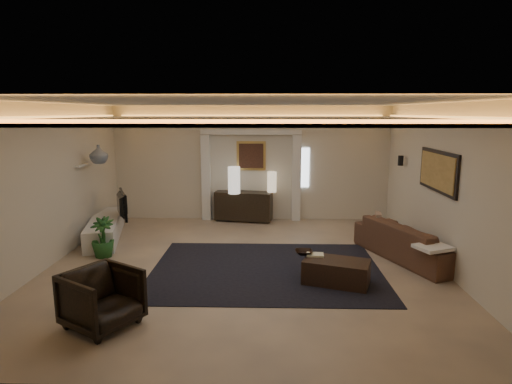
{
  "coord_description": "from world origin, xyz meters",
  "views": [
    {
      "loc": [
        0.42,
        -7.4,
        2.74
      ],
      "look_at": [
        0.2,
        0.6,
        1.25
      ],
      "focal_mm": 30.14,
      "sensor_mm": 36.0,
      "label": 1
    }
  ],
  "objects_px": {
    "coffee_table": "(336,272)",
    "armchair": "(102,299)",
    "sofa": "(410,241)",
    "console": "(244,206)"
  },
  "relations": [
    {
      "from": "coffee_table",
      "to": "armchair",
      "type": "distance_m",
      "value": 3.57
    },
    {
      "from": "sofa",
      "to": "coffee_table",
      "type": "xyz_separation_m",
      "value": [
        -1.58,
        -1.27,
        -0.14
      ]
    },
    {
      "from": "coffee_table",
      "to": "armchair",
      "type": "xyz_separation_m",
      "value": [
        -3.24,
        -1.49,
        0.17
      ]
    },
    {
      "from": "console",
      "to": "armchair",
      "type": "height_order",
      "value": "armchair"
    },
    {
      "from": "armchair",
      "to": "sofa",
      "type": "bearing_deg",
      "value": -28.15
    },
    {
      "from": "coffee_table",
      "to": "armchair",
      "type": "relative_size",
      "value": 1.23
    },
    {
      "from": "console",
      "to": "coffee_table",
      "type": "relative_size",
      "value": 1.39
    },
    {
      "from": "console",
      "to": "sofa",
      "type": "height_order",
      "value": "console"
    },
    {
      "from": "console",
      "to": "armchair",
      "type": "bearing_deg",
      "value": -94.86
    },
    {
      "from": "sofa",
      "to": "armchair",
      "type": "xyz_separation_m",
      "value": [
        -4.82,
        -2.77,
        0.04
      ]
    }
  ]
}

